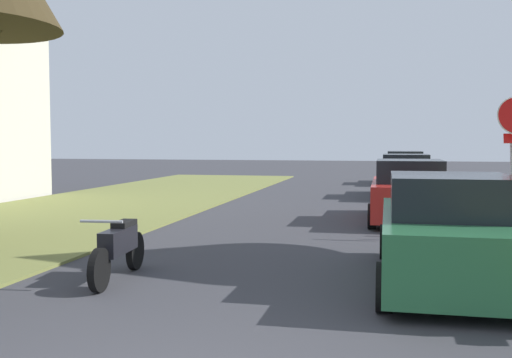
# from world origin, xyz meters

# --- Properties ---
(parked_sedan_green) EXTENTS (1.95, 4.41, 1.57)m
(parked_sedan_green) POSITION_xyz_m (2.48, 4.86, 0.72)
(parked_sedan_green) COLOR #28663D
(parked_sedan_green) RESTS_ON ground
(parked_sedan_red) EXTENTS (1.95, 4.41, 1.57)m
(parked_sedan_red) POSITION_xyz_m (2.18, 11.72, 0.72)
(parked_sedan_red) COLOR red
(parked_sedan_red) RESTS_ON ground
(parked_sedan_black) EXTENTS (1.95, 4.41, 1.57)m
(parked_sedan_black) POSITION_xyz_m (2.29, 18.59, 0.72)
(parked_sedan_black) COLOR black
(parked_sedan_black) RESTS_ON ground
(parked_sedan_tan) EXTENTS (1.95, 4.41, 1.57)m
(parked_sedan_tan) POSITION_xyz_m (2.47, 25.64, 0.72)
(parked_sedan_tan) COLOR tan
(parked_sedan_tan) RESTS_ON ground
(parked_motorcycle) EXTENTS (0.60, 2.05, 0.97)m
(parked_motorcycle) POSITION_xyz_m (-2.23, 4.14, 0.48)
(parked_motorcycle) COLOR black
(parked_motorcycle) RESTS_ON ground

